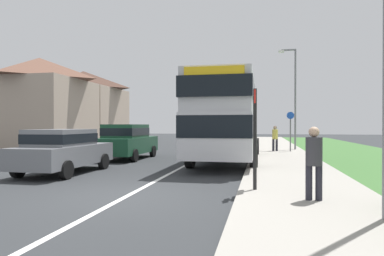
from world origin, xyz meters
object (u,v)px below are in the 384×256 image
object	(u,v)px
parked_car_dark_green	(127,140)
pedestrian_at_stop	(314,160)
pedestrian_walking_away	(275,137)
cycle_route_sign	(290,130)
street_lamp_mid	(294,92)
double_decker_bus	(228,116)
parked_car_grey	(63,149)
bus_stop_sign	(255,132)

from	to	relation	value
parked_car_dark_green	pedestrian_at_stop	size ratio (longest dim) A/B	2.66
pedestrian_at_stop	pedestrian_walking_away	world-z (taller)	same
cycle_route_sign	street_lamp_mid	size ratio (longest dim) A/B	0.38
pedestrian_at_stop	cycle_route_sign	distance (m)	14.08
cycle_route_sign	parked_car_dark_green	bearing A→B (deg)	-147.39
double_decker_bus	street_lamp_mid	distance (m)	8.34
parked_car_grey	pedestrian_at_stop	world-z (taller)	pedestrian_at_stop
pedestrian_at_stop	cycle_route_sign	bearing A→B (deg)	87.40
double_decker_bus	cycle_route_sign	bearing A→B (deg)	59.41
cycle_route_sign	parked_car_grey	bearing A→B (deg)	-128.82
double_decker_bus	parked_car_dark_green	world-z (taller)	double_decker_bus
parked_car_dark_green	bus_stop_sign	size ratio (longest dim) A/B	1.71
double_decker_bus	parked_car_dark_green	bearing A→B (deg)	178.15
double_decker_bus	parked_car_grey	distance (m)	7.52
pedestrian_at_stop	street_lamp_mid	world-z (taller)	street_lamp_mid
pedestrian_at_stop	parked_car_dark_green	bearing A→B (deg)	131.60
bus_stop_sign	pedestrian_walking_away	bearing A→B (deg)	85.77
bus_stop_sign	street_lamp_mid	world-z (taller)	street_lamp_mid
pedestrian_at_stop	bus_stop_sign	bearing A→B (deg)	141.47
parked_car_grey	bus_stop_sign	size ratio (longest dim) A/B	1.61
double_decker_bus	pedestrian_walking_away	xyz separation A→B (m)	(2.35, 5.60, -1.17)
double_decker_bus	parked_car_grey	size ratio (longest dim) A/B	2.38
parked_car_grey	cycle_route_sign	world-z (taller)	cycle_route_sign
parked_car_grey	pedestrian_at_stop	distance (m)	8.64
pedestrian_at_stop	street_lamp_mid	distance (m)	16.16
parked_car_grey	pedestrian_walking_away	distance (m)	13.21
parked_car_dark_green	street_lamp_mid	world-z (taller)	street_lamp_mid
parked_car_grey	street_lamp_mid	distance (m)	15.63
pedestrian_walking_away	cycle_route_sign	distance (m)	1.02
cycle_route_sign	bus_stop_sign	bearing A→B (deg)	-98.18
double_decker_bus	pedestrian_at_stop	xyz separation A→B (m)	(2.62, -8.54, -1.17)
parked_car_grey	pedestrian_walking_away	xyz separation A→B (m)	(7.68, 10.75, 0.11)
pedestrian_walking_away	bus_stop_sign	size ratio (longest dim) A/B	0.64
parked_car_grey	bus_stop_sign	world-z (taller)	bus_stop_sign
pedestrian_at_stop	street_lamp_mid	bearing A→B (deg)	86.49
double_decker_bus	parked_car_dark_green	distance (m)	5.24
pedestrian_at_stop	bus_stop_sign	size ratio (longest dim) A/B	0.64
double_decker_bus	street_lamp_mid	xyz separation A→B (m)	(3.60, 7.32, 1.75)
pedestrian_at_stop	cycle_route_sign	world-z (taller)	cycle_route_sign
double_decker_bus	pedestrian_walking_away	bearing A→B (deg)	67.18
cycle_route_sign	street_lamp_mid	distance (m)	3.07
double_decker_bus	street_lamp_mid	world-z (taller)	street_lamp_mid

